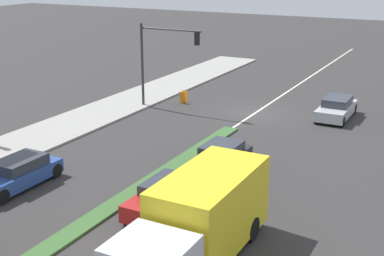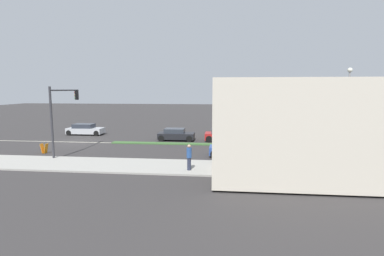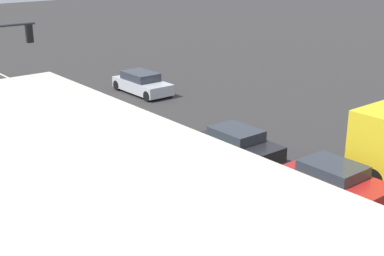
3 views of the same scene
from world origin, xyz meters
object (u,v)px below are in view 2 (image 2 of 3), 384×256
(street_lamp, at_px, (348,97))
(warning_aframe_sign, at_px, (44,148))
(sedan_silver, at_px, (85,129))
(hatchback_red, at_px, (223,135))
(pedestrian, at_px, (189,157))
(suv_grey, at_px, (350,137))
(traffic_signal_main, at_px, (61,109))
(coupe_blue, at_px, (234,149))
(sedan_dark, at_px, (176,135))
(sedan_maroon, at_px, (313,145))
(delivery_truck, at_px, (247,125))

(street_lamp, bearing_deg, warning_aframe_sign, -78.44)
(sedan_silver, relative_size, hatchback_red, 1.09)
(pedestrian, bearing_deg, warning_aframe_sign, -108.72)
(pedestrian, height_order, suv_grey, pedestrian)
(traffic_signal_main, relative_size, coupe_blue, 1.35)
(sedan_dark, bearing_deg, pedestrian, 13.25)
(sedan_dark, bearing_deg, sedan_maroon, 71.34)
(delivery_truck, distance_m, sedan_dark, 8.27)
(pedestrian, bearing_deg, traffic_signal_main, -109.06)
(delivery_truck, relative_size, sedan_dark, 1.95)
(warning_aframe_sign, bearing_deg, sedan_maroon, 98.06)
(suv_grey, bearing_deg, sedan_silver, -95.42)
(sedan_maroon, bearing_deg, traffic_signal_main, -79.53)
(sedan_silver, height_order, hatchback_red, sedan_silver)
(sedan_silver, xyz_separation_m, hatchback_red, (2.80, 16.71, 0.01))
(suv_grey, height_order, hatchback_red, suv_grey)
(sedan_silver, distance_m, hatchback_red, 16.95)
(traffic_signal_main, bearing_deg, warning_aframe_sign, -106.86)
(hatchback_red, xyz_separation_m, sedan_maroon, (4.40, 7.94, -0.04))
(warning_aframe_sign, distance_m, coupe_blue, 16.30)
(pedestrian, relative_size, sedan_dark, 0.45)
(sedan_silver, bearing_deg, street_lamp, 79.96)
(street_lamp, xyz_separation_m, sedan_dark, (-2.20, -16.62, -4.15))
(sedan_silver, distance_m, sedan_maroon, 25.68)
(hatchback_red, bearing_deg, sedan_silver, -99.51)
(street_lamp, relative_size, sedan_maroon, 1.68)
(pedestrian, relative_size, delivery_truck, 0.23)
(pedestrian, xyz_separation_m, hatchback_red, (-12.15, 2.23, -0.39))
(coupe_blue, bearing_deg, sedan_dark, -140.13)
(pedestrian, distance_m, hatchback_red, 12.36)
(street_lamp, height_order, warning_aframe_sign, street_lamp)
(street_lamp, xyz_separation_m, pedestrian, (9.95, -13.76, -3.74))
(suv_grey, distance_m, sedan_maroon, 6.54)
(suv_grey, distance_m, hatchback_red, 12.78)
(street_lamp, relative_size, pedestrian, 4.24)
(hatchback_red, xyz_separation_m, sedan_dark, (-0.00, -5.09, -0.02))
(warning_aframe_sign, height_order, hatchback_red, hatchback_red)
(street_lamp, distance_m, delivery_truck, 10.72)
(street_lamp, relative_size, suv_grey, 1.75)
(coupe_blue, relative_size, hatchback_red, 1.06)
(sedan_silver, xyz_separation_m, coupe_blue, (10.00, 17.64, -0.01))
(hatchback_red, height_order, sedan_maroon, hatchback_red)
(coupe_blue, height_order, sedan_maroon, coupe_blue)
(pedestrian, relative_size, hatchback_red, 0.44)
(pedestrian, height_order, sedan_silver, pedestrian)
(suv_grey, xyz_separation_m, sedan_dark, (-0.00, -17.87, -0.06))
(coupe_blue, relative_size, sedan_maroon, 0.95)
(delivery_truck, distance_m, suv_grey, 10.54)
(street_lamp, xyz_separation_m, sedan_silver, (-5.00, -28.25, -4.14))
(pedestrian, xyz_separation_m, suv_grey, (-12.15, 15.01, -0.36))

